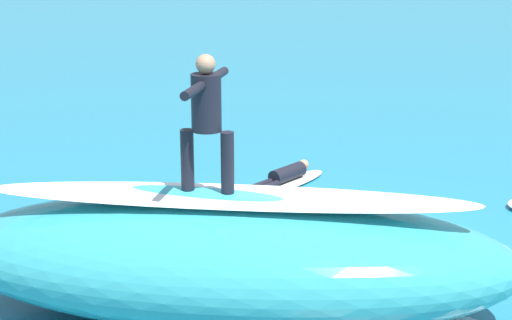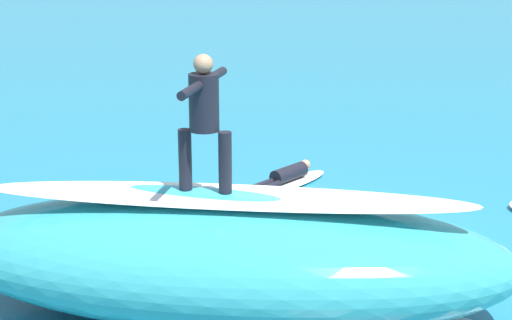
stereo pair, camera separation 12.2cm
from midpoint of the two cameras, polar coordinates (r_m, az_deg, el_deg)
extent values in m
plane|color=teal|center=(12.06, 4.86, -5.83)|extent=(120.00, 120.00, 0.00)
ellipsoid|color=teal|center=(9.77, -1.59, -6.72)|extent=(7.22, 4.69, 1.43)
ellipsoid|color=white|center=(9.50, -1.63, -2.53)|extent=(5.70, 2.77, 0.08)
ellipsoid|color=#33B2D1|center=(9.54, -3.11, -2.42)|extent=(2.23, 0.93, 0.10)
cylinder|color=black|center=(9.49, -4.52, 0.02)|extent=(0.15, 0.15, 0.71)
cylinder|color=black|center=(9.35, -1.76, -0.18)|extent=(0.15, 0.15, 0.71)
cylinder|color=black|center=(9.25, -3.22, 3.96)|extent=(0.40, 0.40, 0.65)
sphere|color=tan|center=(9.17, -3.26, 6.60)|extent=(0.22, 0.22, 0.22)
cylinder|color=black|center=(8.78, -4.14, 4.77)|extent=(0.22, 0.59, 0.10)
cylinder|color=black|center=(9.63, -2.41, 5.84)|extent=(0.22, 0.59, 0.10)
ellipsoid|color=silver|center=(14.61, 2.51, -1.59)|extent=(0.96, 2.01, 0.08)
cylinder|color=black|center=(14.55, 2.52, -0.93)|extent=(0.45, 0.80, 0.27)
sphere|color=tan|center=(14.89, 3.64, -0.33)|extent=(0.19, 0.19, 0.19)
cylinder|color=black|center=(14.02, 0.99, -1.92)|extent=(0.27, 0.64, 0.12)
cylinder|color=black|center=(14.12, 0.51, -1.79)|extent=(0.27, 0.64, 0.12)
camera|label=1|loc=(0.06, -89.71, 0.09)|focal=58.25mm
camera|label=2|loc=(0.06, 90.29, -0.09)|focal=58.25mm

